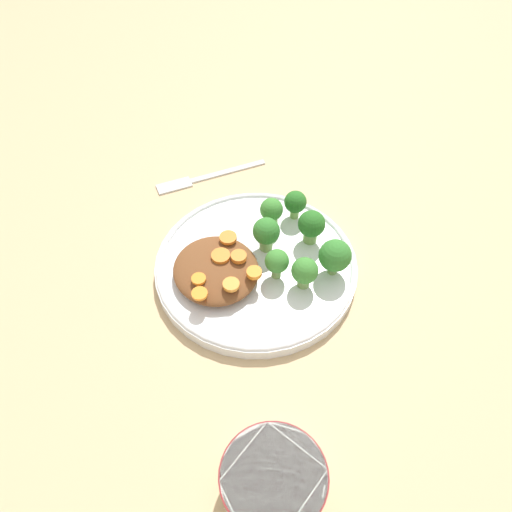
# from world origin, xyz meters

# --- Properties ---
(ground_plane) EXTENTS (4.00, 4.00, 0.00)m
(ground_plane) POSITION_xyz_m (0.00, 0.00, 0.00)
(ground_plane) COLOR tan
(plate) EXTENTS (0.28, 0.28, 0.02)m
(plate) POSITION_xyz_m (0.00, 0.00, 0.01)
(plate) COLOR white
(plate) RESTS_ON ground_plane
(dip_bowl) EXTENTS (0.11, 0.11, 0.05)m
(dip_bowl) POSITION_xyz_m (0.27, -0.13, 0.03)
(dip_bowl) COLOR white
(dip_bowl) RESTS_ON ground_plane
(stew_mound) EXTENTS (0.12, 0.12, 0.03)m
(stew_mound) POSITION_xyz_m (-0.01, -0.06, 0.03)
(stew_mound) COLOR brown
(stew_mound) RESTS_ON plate
(broccoli_floret_0) EXTENTS (0.04, 0.04, 0.06)m
(broccoli_floret_0) POSITION_xyz_m (-0.02, 0.03, 0.05)
(broccoli_floret_0) COLOR #7FA85B
(broccoli_floret_0) RESTS_ON plate
(broccoli_floret_1) EXTENTS (0.04, 0.04, 0.05)m
(broccoli_floret_1) POSITION_xyz_m (0.06, 0.04, 0.05)
(broccoli_floret_1) COLOR #759E51
(broccoli_floret_1) RESTS_ON plate
(broccoli_floret_2) EXTENTS (0.04, 0.04, 0.05)m
(broccoli_floret_2) POSITION_xyz_m (0.00, 0.09, 0.05)
(broccoli_floret_2) COLOR #759E51
(broccoli_floret_2) RESTS_ON plate
(broccoli_floret_3) EXTENTS (0.03, 0.03, 0.05)m
(broccoli_floret_3) POSITION_xyz_m (-0.05, 0.05, 0.05)
(broccoli_floret_3) COLOR #7FA85B
(broccoli_floret_3) RESTS_ON plate
(broccoli_floret_4) EXTENTS (0.03, 0.03, 0.05)m
(broccoli_floret_4) POSITION_xyz_m (0.03, 0.01, 0.05)
(broccoli_floret_4) COLOR #759E51
(broccoli_floret_4) RESTS_ON plate
(broccoli_floret_5) EXTENTS (0.04, 0.04, 0.06)m
(broccoli_floret_5) POSITION_xyz_m (0.06, 0.08, 0.05)
(broccoli_floret_5) COLOR #759E51
(broccoli_floret_5) RESTS_ON plate
(broccoli_floret_6) EXTENTS (0.03, 0.03, 0.05)m
(broccoli_floret_6) POSITION_xyz_m (-0.05, 0.09, 0.05)
(broccoli_floret_6) COLOR #7FA85B
(broccoli_floret_6) RESTS_ON plate
(carrot_slice_0) EXTENTS (0.02, 0.02, 0.00)m
(carrot_slice_0) POSITION_xyz_m (-0.04, -0.02, 0.05)
(carrot_slice_0) COLOR orange
(carrot_slice_0) RESTS_ON stew_mound
(carrot_slice_1) EXTENTS (0.02, 0.02, 0.01)m
(carrot_slice_1) POSITION_xyz_m (0.00, -0.03, 0.05)
(carrot_slice_1) COLOR orange
(carrot_slice_1) RESTS_ON stew_mound
(carrot_slice_2) EXTENTS (0.03, 0.03, 0.00)m
(carrot_slice_2) POSITION_xyz_m (-0.01, -0.05, 0.05)
(carrot_slice_2) COLOR orange
(carrot_slice_2) RESTS_ON stew_mound
(carrot_slice_3) EXTENTS (0.02, 0.02, 0.00)m
(carrot_slice_3) POSITION_xyz_m (0.03, -0.10, 0.04)
(carrot_slice_3) COLOR orange
(carrot_slice_3) RESTS_ON stew_mound
(carrot_slice_4) EXTENTS (0.02, 0.02, 0.00)m
(carrot_slice_4) POSITION_xyz_m (0.01, -0.09, 0.04)
(carrot_slice_4) COLOR orange
(carrot_slice_4) RESTS_ON stew_mound
(carrot_slice_5) EXTENTS (0.02, 0.02, 0.01)m
(carrot_slice_5) POSITION_xyz_m (0.04, -0.06, 0.05)
(carrot_slice_5) COLOR orange
(carrot_slice_5) RESTS_ON stew_mound
(carrot_slice_6) EXTENTS (0.02, 0.02, 0.01)m
(carrot_slice_6) POSITION_xyz_m (0.03, -0.02, 0.05)
(carrot_slice_6) COLOR orange
(carrot_slice_6) RESTS_ON stew_mound
(fork) EXTENTS (0.04, 0.19, 0.01)m
(fork) POSITION_xyz_m (-0.21, 0.01, 0.00)
(fork) COLOR silver
(fork) RESTS_ON ground_plane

